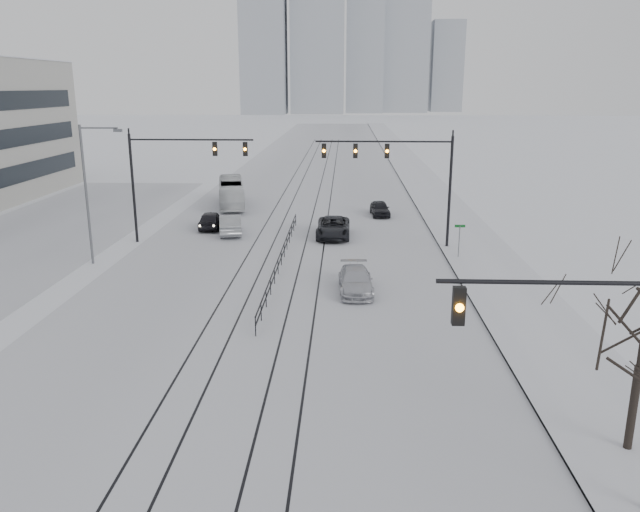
# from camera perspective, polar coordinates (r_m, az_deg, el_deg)

# --- Properties ---
(road) EXTENTS (22.00, 260.00, 0.02)m
(road) POSITION_cam_1_polar(r_m,az_deg,el_deg) (70.00, -1.08, 5.97)
(road) COLOR silver
(road) RESTS_ON ground
(sidewalk_east) EXTENTS (5.00, 260.00, 0.16)m
(sidewalk_east) POSITION_cam_1_polar(r_m,az_deg,el_deg) (70.50, 10.00, 5.86)
(sidewalk_east) COLOR silver
(sidewalk_east) RESTS_ON ground
(curb) EXTENTS (0.10, 260.00, 0.12)m
(curb) POSITION_cam_1_polar(r_m,az_deg,el_deg) (70.22, 8.01, 5.89)
(curb) COLOR gray
(curb) RESTS_ON ground
(parking_strip) EXTENTS (14.00, 60.00, 0.03)m
(parking_strip) POSITION_cam_1_polar(r_m,az_deg,el_deg) (51.39, -25.73, 1.03)
(parking_strip) COLOR silver
(parking_strip) RESTS_ON ground
(tram_rails) EXTENTS (5.30, 180.00, 0.01)m
(tram_rails) POSITION_cam_1_polar(r_m,az_deg,el_deg) (50.41, -2.41, 2.31)
(tram_rails) COLOR black
(tram_rails) RESTS_ON ground
(skyline) EXTENTS (96.00, 48.00, 72.00)m
(skyline) POSITION_cam_1_polar(r_m,az_deg,el_deg) (283.25, 2.64, 19.15)
(skyline) COLOR #969CA4
(skyline) RESTS_ON ground
(traffic_mast_near) EXTENTS (6.10, 0.37, 7.00)m
(traffic_mast_near) POSITION_cam_1_polar(r_m,az_deg,el_deg) (17.72, 24.58, -8.57)
(traffic_mast_near) COLOR black
(traffic_mast_near) RESTS_ON ground
(traffic_mast_ne) EXTENTS (9.60, 0.37, 8.00)m
(traffic_mast_ne) POSITION_cam_1_polar(r_m,az_deg,el_deg) (44.49, 7.60, 7.97)
(traffic_mast_ne) COLOR black
(traffic_mast_ne) RESTS_ON ground
(traffic_mast_nw) EXTENTS (9.10, 0.37, 8.00)m
(traffic_mast_nw) POSITION_cam_1_polar(r_m,az_deg,el_deg) (47.04, -13.39, 7.85)
(traffic_mast_nw) COLOR black
(traffic_mast_nw) RESTS_ON ground
(street_light_west) EXTENTS (2.73, 0.25, 9.00)m
(street_light_west) POSITION_cam_1_polar(r_m,az_deg,el_deg) (42.67, -20.29, 6.10)
(street_light_west) COLOR #595B60
(street_light_west) RESTS_ON ground
(median_fence) EXTENTS (0.06, 24.00, 1.00)m
(median_fence) POSITION_cam_1_polar(r_m,az_deg,el_deg) (40.63, -3.56, -0.16)
(median_fence) COLOR black
(median_fence) RESTS_ON ground
(street_sign) EXTENTS (0.70, 0.06, 2.40)m
(street_sign) POSITION_cam_1_polar(r_m,az_deg,el_deg) (42.79, 12.63, 1.78)
(street_sign) COLOR #595B60
(street_sign) RESTS_ON ground
(sedan_sb_inner) EXTENTS (1.93, 4.30, 1.43)m
(sedan_sb_inner) POSITION_cam_1_polar(r_m,az_deg,el_deg) (51.93, -9.96, 3.26)
(sedan_sb_inner) COLOR black
(sedan_sb_inner) RESTS_ON ground
(sedan_sb_outer) EXTENTS (2.53, 5.00, 1.57)m
(sedan_sb_outer) POSITION_cam_1_polar(r_m,az_deg,el_deg) (49.75, -8.20, 2.89)
(sedan_sb_outer) COLOR #999CA0
(sedan_sb_outer) RESTS_ON ground
(sedan_nb_front) EXTENTS (2.56, 5.48, 1.52)m
(sedan_nb_front) POSITION_cam_1_polar(r_m,az_deg,el_deg) (48.23, 1.21, 2.62)
(sedan_nb_front) COLOR black
(sedan_nb_front) RESTS_ON ground
(sedan_nb_right) EXTENTS (2.07, 4.68, 1.34)m
(sedan_nb_right) POSITION_cam_1_polar(r_m,az_deg,el_deg) (35.32, 3.28, -2.29)
(sedan_nb_right) COLOR #B9BAC1
(sedan_nb_right) RESTS_ON ground
(sedan_nb_far) EXTENTS (1.86, 3.98, 1.32)m
(sedan_nb_far) POSITION_cam_1_polar(r_m,az_deg,el_deg) (56.57, 5.50, 4.34)
(sedan_nb_far) COLOR black
(sedan_nb_far) RESTS_ON ground
(box_truck) EXTENTS (4.06, 9.90, 2.69)m
(box_truck) POSITION_cam_1_polar(r_m,az_deg,el_deg) (61.21, -8.12, 5.74)
(box_truck) COLOR silver
(box_truck) RESTS_ON ground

